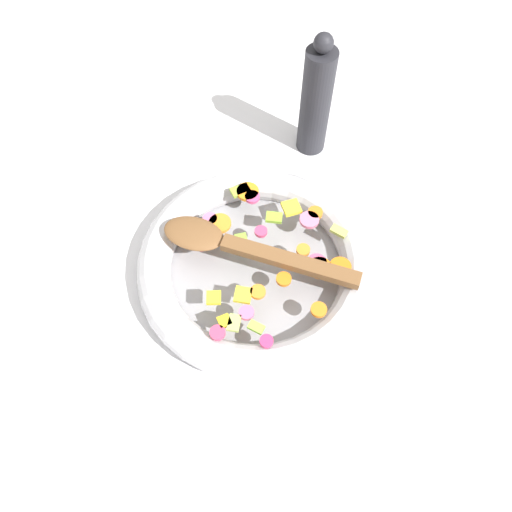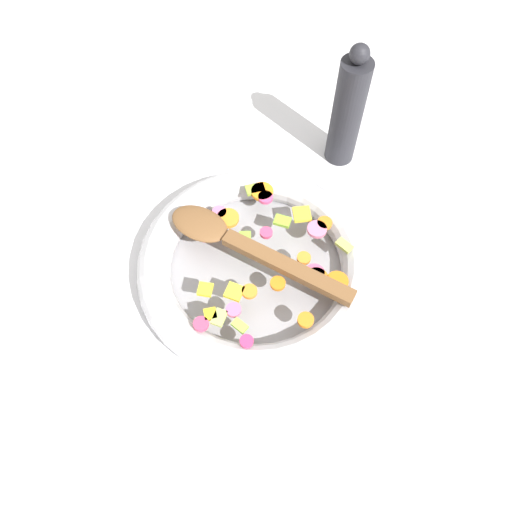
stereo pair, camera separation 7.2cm
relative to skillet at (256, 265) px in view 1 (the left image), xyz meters
name	(u,v)px [view 1 (the left image)]	position (x,y,z in m)	size (l,w,h in m)	color
ground_plane	(256,273)	(0.00, 0.00, -0.02)	(4.00, 4.00, 0.00)	silver
skillet	(256,265)	(0.00, 0.00, 0.00)	(0.35, 0.35, 0.05)	gray
chopped_vegetables	(264,249)	(0.00, -0.02, 0.03)	(0.26, 0.26, 0.01)	orange
wooden_spoon	(238,246)	(0.02, 0.01, 0.04)	(0.28, 0.17, 0.01)	brown
pepper_mill	(316,100)	(0.12, -0.25, 0.08)	(0.05, 0.05, 0.22)	#232328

